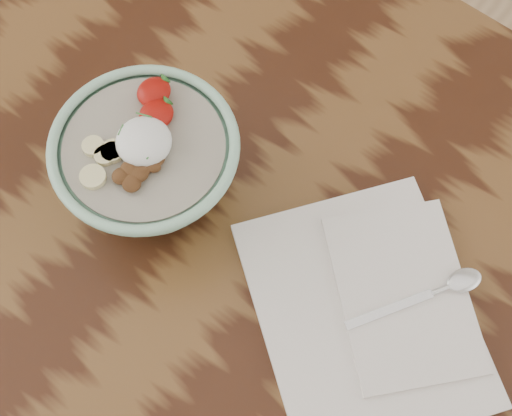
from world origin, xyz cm
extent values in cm
cube|color=#35190D|center=(0.00, 0.00, 73.00)|extent=(160.00, 90.00, 4.00)
cylinder|color=#9ACFB0|center=(-1.89, -3.39, 75.65)|extent=(9.16, 9.16, 1.31)
torus|color=#9ACFB0|center=(-1.89, -3.39, 86.34)|extent=(20.83, 20.83, 1.20)
cylinder|color=#AAA18D|center=(-1.89, -3.39, 85.69)|extent=(17.66, 17.66, 1.09)
ellipsoid|color=white|center=(-1.71, -3.32, 87.39)|extent=(6.00, 6.00, 3.30)
ellipsoid|color=#960C06|center=(-5.18, 2.03, 87.22)|extent=(3.58, 3.94, 1.97)
cone|color=#286623|center=(-5.18, 3.64, 87.52)|extent=(1.40, 1.03, 1.52)
ellipsoid|color=#960C06|center=(-3.02, 0.06, 87.22)|extent=(3.59, 3.95, 1.98)
cone|color=#286623|center=(-3.02, 1.68, 87.52)|extent=(1.40, 1.03, 1.52)
cylinder|color=beige|center=(-5.89, -6.89, 86.63)|extent=(2.38, 2.38, 0.70)
cylinder|color=beige|center=(-4.12, -6.92, 86.63)|extent=(2.26, 2.26, 0.70)
cylinder|color=beige|center=(-3.91, -5.91, 86.63)|extent=(2.53, 2.53, 0.70)
cylinder|color=beige|center=(-3.78, -6.15, 86.63)|extent=(2.40, 2.40, 0.70)
cylinder|color=beige|center=(-3.34, -9.53, 86.63)|extent=(2.79, 2.79, 0.70)
ellipsoid|color=brown|center=(0.47, -7.59, 86.95)|extent=(2.89, 2.91, 1.19)
ellipsoid|color=brown|center=(-0.82, -6.54, 86.95)|extent=(2.18, 2.15, 1.19)
ellipsoid|color=brown|center=(0.34, -5.93, 86.92)|extent=(2.04, 2.35, 1.26)
ellipsoid|color=brown|center=(0.27, -6.29, 86.96)|extent=(2.20, 2.30, 1.15)
ellipsoid|color=brown|center=(0.49, -3.96, 86.94)|extent=(2.56, 2.62, 1.29)
ellipsoid|color=brown|center=(-0.97, -7.68, 86.93)|extent=(2.66, 2.66, 1.16)
ellipsoid|color=brown|center=(0.78, -4.79, 86.89)|extent=(2.26, 1.95, 1.11)
cylinder|color=#387C34|center=(-2.24, -2.34, 88.23)|extent=(1.35, 1.44, 0.24)
cylinder|color=#387C34|center=(-3.50, -1.19, 88.23)|extent=(1.78, 0.81, 0.24)
cylinder|color=#387C34|center=(-2.87, -2.65, 88.23)|extent=(0.56, 1.11, 0.22)
cylinder|color=#387C34|center=(-1.47, -4.98, 88.23)|extent=(1.09, 0.86, 0.22)
cylinder|color=#387C34|center=(-0.35, -2.96, 88.23)|extent=(1.42, 1.00, 0.23)
cylinder|color=#387C34|center=(-1.44, -1.68, 88.23)|extent=(1.11, 1.32, 0.23)
cylinder|color=#387C34|center=(0.26, -4.14, 88.23)|extent=(0.38, 1.59, 0.23)
cylinder|color=#387C34|center=(-4.15, -4.07, 88.23)|extent=(0.66, 1.31, 0.23)
cylinder|color=#387C34|center=(-1.49, -3.43, 88.23)|extent=(0.57, 1.88, 0.25)
cylinder|color=#387C34|center=(-1.99, -2.74, 88.23)|extent=(1.12, 1.41, 0.24)
cube|color=white|center=(26.54, -0.10, 75.55)|extent=(36.56, 35.17, 1.10)
cube|color=white|center=(28.74, 4.29, 76.43)|extent=(25.10, 24.40, 0.66)
cube|color=silver|center=(28.58, 1.57, 76.91)|extent=(6.09, 9.61, 0.32)
cylinder|color=silver|center=(31.88, 7.31, 77.07)|extent=(1.92, 2.69, 0.64)
ellipsoid|color=silver|center=(33.18, 9.59, 77.19)|extent=(4.51, 5.03, 0.87)
camera|label=1|loc=(31.02, -24.76, 153.19)|focal=50.00mm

